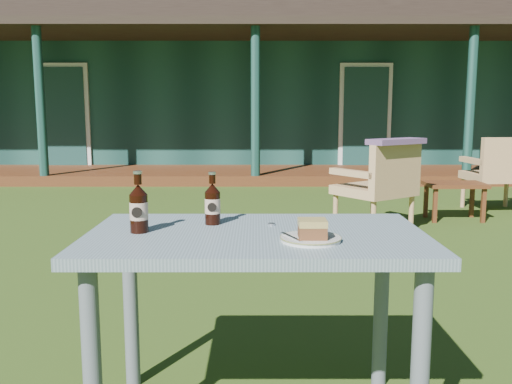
{
  "coord_description": "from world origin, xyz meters",
  "views": [
    {
      "loc": [
        -0.0,
        -3.48,
        1.15
      ],
      "look_at": [
        0.0,
        -1.3,
        0.82
      ],
      "focal_mm": 38.0,
      "sensor_mm": 36.0,
      "label": 1
    }
  ],
  "objects_px": {
    "cake_slice": "(312,229)",
    "armchair_right": "(501,170)",
    "cola_bottle_near": "(213,203)",
    "cafe_table": "(256,260)",
    "plate": "(311,239)",
    "armchair_left": "(381,182)",
    "side_table": "(455,188)",
    "cola_bottle_far": "(139,208)"
  },
  "relations": [
    {
      "from": "cake_slice",
      "to": "armchair_left",
      "type": "height_order",
      "value": "armchair_left"
    },
    {
      "from": "cafe_table",
      "to": "armchair_left",
      "type": "relative_size",
      "value": 1.41
    },
    {
      "from": "cake_slice",
      "to": "cola_bottle_near",
      "type": "distance_m",
      "value": 0.45
    },
    {
      "from": "cola_bottle_near",
      "to": "cola_bottle_far",
      "type": "xyz_separation_m",
      "value": [
        -0.25,
        -0.14,
        0.01
      ]
    },
    {
      "from": "cake_slice",
      "to": "side_table",
      "type": "xyz_separation_m",
      "value": [
        1.92,
        3.9,
        -0.42
      ]
    },
    {
      "from": "armchair_left",
      "to": "side_table",
      "type": "distance_m",
      "value": 1.08
    },
    {
      "from": "cake_slice",
      "to": "armchair_right",
      "type": "relative_size",
      "value": 0.11
    },
    {
      "from": "cafe_table",
      "to": "cake_slice",
      "type": "xyz_separation_m",
      "value": [
        0.18,
        -0.14,
        0.15
      ]
    },
    {
      "from": "cola_bottle_near",
      "to": "armchair_left",
      "type": "bearing_deg",
      "value": 66.15
    },
    {
      "from": "cake_slice",
      "to": "armchair_right",
      "type": "xyz_separation_m",
      "value": [
        2.6,
        4.36,
        -0.28
      ]
    },
    {
      "from": "plate",
      "to": "cola_bottle_near",
      "type": "xyz_separation_m",
      "value": [
        -0.35,
        0.27,
        0.07
      ]
    },
    {
      "from": "cola_bottle_near",
      "to": "side_table",
      "type": "height_order",
      "value": "cola_bottle_near"
    },
    {
      "from": "cola_bottle_far",
      "to": "armchair_right",
      "type": "xyz_separation_m",
      "value": [
        3.2,
        4.21,
        -0.32
      ]
    },
    {
      "from": "plate",
      "to": "armchair_left",
      "type": "height_order",
      "value": "armchair_left"
    },
    {
      "from": "plate",
      "to": "cola_bottle_far",
      "type": "xyz_separation_m",
      "value": [
        -0.6,
        0.13,
        0.08
      ]
    },
    {
      "from": "cafe_table",
      "to": "plate",
      "type": "distance_m",
      "value": 0.25
    },
    {
      "from": "cafe_table",
      "to": "cola_bottle_far",
      "type": "xyz_separation_m",
      "value": [
        -0.42,
        0.0,
        0.19
      ]
    },
    {
      "from": "armchair_left",
      "to": "cola_bottle_near",
      "type": "bearing_deg",
      "value": -113.85
    },
    {
      "from": "cola_bottle_near",
      "to": "armchair_right",
      "type": "relative_size",
      "value": 0.23
    },
    {
      "from": "cola_bottle_far",
      "to": "armchair_right",
      "type": "height_order",
      "value": "cola_bottle_far"
    },
    {
      "from": "plate",
      "to": "cola_bottle_far",
      "type": "relative_size",
      "value": 0.93
    },
    {
      "from": "cola_bottle_near",
      "to": "armchair_right",
      "type": "xyz_separation_m",
      "value": [
        2.95,
        4.08,
        -0.32
      ]
    },
    {
      "from": "armchair_right",
      "to": "armchair_left",
      "type": "bearing_deg",
      "value": -147.5
    },
    {
      "from": "cake_slice",
      "to": "armchair_left",
      "type": "bearing_deg",
      "value": 73.31
    },
    {
      "from": "cola_bottle_far",
      "to": "armchair_left",
      "type": "distance_m",
      "value": 3.59
    },
    {
      "from": "cake_slice",
      "to": "armchair_right",
      "type": "bearing_deg",
      "value": 59.21
    },
    {
      "from": "cola_bottle_near",
      "to": "armchair_left",
      "type": "relative_size",
      "value": 0.23
    },
    {
      "from": "armchair_left",
      "to": "armchair_right",
      "type": "bearing_deg",
      "value": 32.5
    },
    {
      "from": "cake_slice",
      "to": "plate",
      "type": "bearing_deg",
      "value": 103.63
    },
    {
      "from": "armchair_left",
      "to": "side_table",
      "type": "relative_size",
      "value": 1.42
    },
    {
      "from": "armchair_right",
      "to": "side_table",
      "type": "height_order",
      "value": "armchair_right"
    },
    {
      "from": "cake_slice",
      "to": "armchair_left",
      "type": "relative_size",
      "value": 0.11
    },
    {
      "from": "cola_bottle_near",
      "to": "armchair_right",
      "type": "distance_m",
      "value": 5.04
    },
    {
      "from": "plate",
      "to": "side_table",
      "type": "distance_m",
      "value": 4.35
    },
    {
      "from": "cola_bottle_far",
      "to": "side_table",
      "type": "bearing_deg",
      "value": 56.18
    },
    {
      "from": "armchair_left",
      "to": "side_table",
      "type": "bearing_deg",
      "value": 31.46
    },
    {
      "from": "cake_slice",
      "to": "armchair_left",
      "type": "xyz_separation_m",
      "value": [
        1.0,
        3.34,
        -0.29
      ]
    },
    {
      "from": "cafe_table",
      "to": "cola_bottle_far",
      "type": "relative_size",
      "value": 5.46
    },
    {
      "from": "armchair_right",
      "to": "side_table",
      "type": "bearing_deg",
      "value": -146.14
    },
    {
      "from": "cola_bottle_near",
      "to": "cola_bottle_far",
      "type": "distance_m",
      "value": 0.29
    },
    {
      "from": "plate",
      "to": "cafe_table",
      "type": "bearing_deg",
      "value": 144.39
    },
    {
      "from": "cafe_table",
      "to": "side_table",
      "type": "relative_size",
      "value": 2.0
    }
  ]
}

